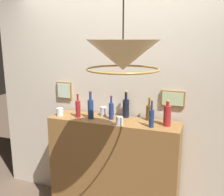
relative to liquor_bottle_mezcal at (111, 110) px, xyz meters
name	(u,v)px	position (x,y,z in m)	size (l,w,h in m)	color
panelled_rear_partition	(121,81)	(0.03, 0.24, 0.28)	(3.23, 0.15, 2.87)	beige
bar_shelf_unit	(114,168)	(0.03, -0.01, -0.66)	(1.42, 0.36, 1.13)	olive
liquor_bottle_mezcal	(111,110)	(0.00, 0.00, 0.00)	(0.05, 0.05, 0.26)	navy
liquor_bottle_rum	(126,107)	(0.12, 0.13, 0.01)	(0.07, 0.07, 0.30)	black
liquor_bottle_rye	(151,118)	(0.46, -0.11, 0.00)	(0.05, 0.05, 0.28)	navy
liquor_bottle_bourbon	(167,115)	(0.59, -0.01, 0.01)	(0.07, 0.07, 0.26)	maroon
liquor_bottle_gin	(78,108)	(-0.37, -0.06, 0.00)	(0.05, 0.05, 0.26)	maroon
liquor_bottle_sherry	(149,112)	(0.38, 0.11, -0.01)	(0.06, 0.06, 0.25)	#583D14
liquor_bottle_port	(91,108)	(-0.22, -0.05, 0.02)	(0.06, 0.06, 0.30)	navy
glass_tumbler_rocks	(60,112)	(-0.59, -0.07, -0.06)	(0.08, 0.08, 0.08)	silver
glass_tumbler_highball	(103,111)	(-0.13, 0.09, -0.05)	(0.07, 0.07, 0.10)	silver
glass_tumbler_shot	(119,121)	(0.14, -0.15, -0.06)	(0.07, 0.07, 0.09)	silver
pendant_lamp	(123,56)	(0.32, -0.62, 0.62)	(0.56, 0.56, 0.55)	beige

